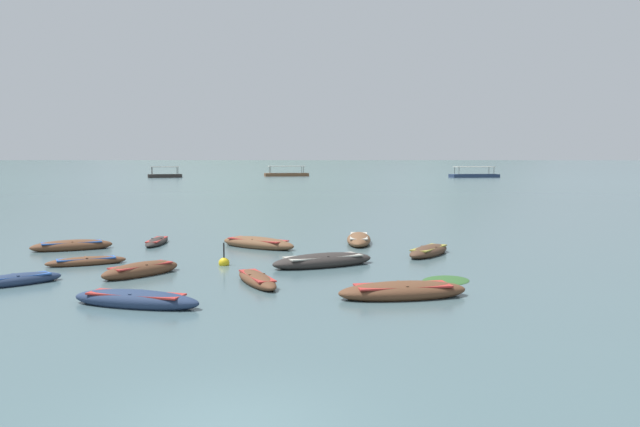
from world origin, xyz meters
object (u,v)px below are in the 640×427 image
Objects in this scene: rowboat_2 at (86,261)px; ferry_0 at (286,174)px; rowboat_6 at (136,300)px; rowboat_3 at (257,279)px; ferry_2 at (165,175)px; ferry_1 at (474,175)px; rowboat_9 at (323,261)px; rowboat_4 at (403,291)px; rowboat_0 at (157,242)px; rowboat_5 at (429,251)px; mooring_buoy at (224,263)px; rowboat_1 at (258,243)px; rowboat_10 at (141,270)px; rowboat_8 at (16,280)px; rowboat_7 at (359,239)px; rowboat_11 at (72,246)px.

ferry_0 is at bearing 88.69° from rowboat_2.
rowboat_6 reaches higher than rowboat_2.
rowboat_3 is 0.47× the size of ferry_2.
ferry_1 is (36.50, 117.92, 0.30)m from rowboat_3.
rowboat_2 is 0.70× the size of rowboat_9.
rowboat_4 is at bearing -73.82° from ferry_2.
rowboat_2 is 0.30× the size of ferry_0.
rowboat_9 is at bearing -38.79° from rowboat_0.
rowboat_6 is at bearing -61.36° from rowboat_2.
rowboat_9 is (-2.38, 5.86, 0.01)m from rowboat_4.
rowboat_5 is 3.37× the size of mooring_buoy.
ferry_0 is at bearing 91.78° from rowboat_1.
rowboat_3 is 0.33× the size of ferry_1.
rowboat_10 is 0.43× the size of ferry_2.
rowboat_8 is at bearing 170.58° from rowboat_4.
rowboat_4 is at bearing -85.98° from ferry_0.
rowboat_2 is 1.10× the size of rowboat_8.
rowboat_3 is 11.30m from rowboat_7.
mooring_buoy is (2.77, -123.83, -0.34)m from ferry_0.
rowboat_7 is at bearing -85.78° from ferry_0.
rowboat_0 is 10.12m from rowboat_7.
rowboat_1 is 12.49m from rowboat_4.
rowboat_9 is at bearing -148.77° from rowboat_5.
rowboat_9 is at bearing -3.15° from mooring_buoy.
rowboat_3 is 8.20m from rowboat_8.
rowboat_6 is (-10.28, -9.83, 0.01)m from rowboat_5.
rowboat_0 is 0.92× the size of rowboat_3.
rowboat_7 is at bearing 48.46° from mooring_buoy.
rowboat_9 is 12.63m from rowboat_11.
rowboat_9 is 4.31× the size of mooring_buoy.
rowboat_10 is at bearing -77.52° from ferry_2.
ferry_2 is (-29.37, 108.75, 0.25)m from rowboat_1.
rowboat_6 reaches higher than rowboat_5.
rowboat_3 is at bearing -85.29° from rowboat_1.
ferry_1 is (34.18, 114.30, 0.25)m from rowboat_9.
rowboat_6 is 7.35m from mooring_buoy.
rowboat_6 is at bearing -89.48° from ferry_0.
ferry_2 is at bearing 102.52° from rowboat_6.
rowboat_3 is 0.85× the size of rowboat_6.
rowboat_4 is 0.41× the size of ferry_0.
rowboat_9 reaches higher than rowboat_5.
rowboat_2 is 0.74× the size of rowboat_4.
ferry_1 is at bearing 71.50° from mooring_buoy.
rowboat_2 is at bearing -78.63° from ferry_2.
ferry_2 reaches higher than rowboat_1.
rowboat_5 is at bearing 42.63° from rowboat_3.
rowboat_5 reaches higher than rowboat_3.
mooring_buoy is at bearing -163.09° from rowboat_5.
rowboat_9 reaches higher than rowboat_8.
ferry_2 is at bearing 100.71° from rowboat_11.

